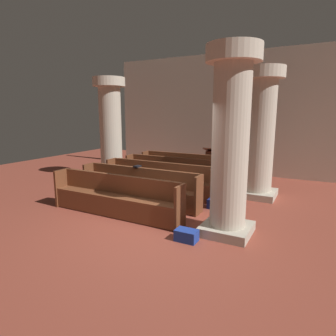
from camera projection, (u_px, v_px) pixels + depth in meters
name	position (u px, v px, depth m)	size (l,w,h in m)	color
ground_plane	(150.00, 224.00, 6.07)	(19.20, 19.20, 0.00)	brown
back_wall	(233.00, 114.00, 10.91)	(10.00, 0.16, 4.50)	beige
pew_row_0	(187.00, 166.00, 9.92)	(3.37, 0.47, 0.92)	brown
pew_row_1	(174.00, 171.00, 9.07)	(3.37, 0.46, 0.92)	brown
pew_row_2	(158.00, 177.00, 8.22)	(3.37, 0.46, 0.92)	brown
pew_row_3	(139.00, 185.00, 7.37)	(3.37, 0.47, 0.92)	brown
pew_row_4	(115.00, 195.00, 6.52)	(3.37, 0.46, 0.92)	brown
pillar_aisle_side	(260.00, 132.00, 7.75)	(1.09, 1.09, 3.48)	#B6AD9A
pillar_far_side	(111.00, 127.00, 10.01)	(1.09, 1.09, 3.48)	#B6AD9A
pillar_aisle_rear	(230.00, 141.00, 5.28)	(0.99, 0.99, 3.48)	#B6AD9A
lectern	(210.00, 165.00, 10.44)	(0.48, 0.45, 1.08)	#492215
hymn_book	(137.00, 166.00, 7.53)	(0.14, 0.20, 0.04)	black
kneeler_box_navy	(216.00, 204.00, 7.07)	(0.36, 0.30, 0.24)	navy
kneeler_box_blue	(186.00, 235.00, 5.28)	(0.40, 0.26, 0.21)	navy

